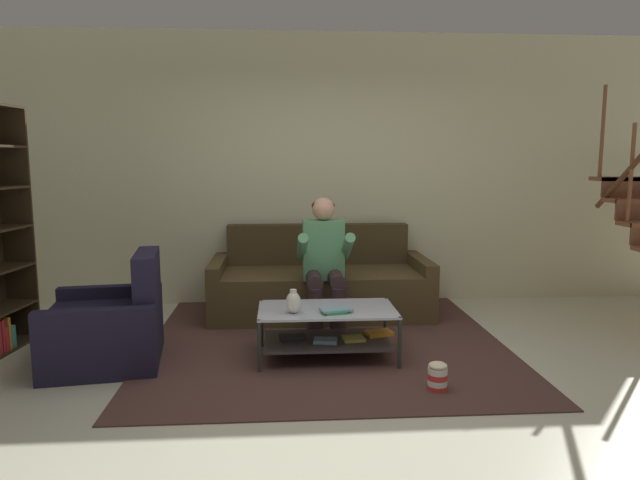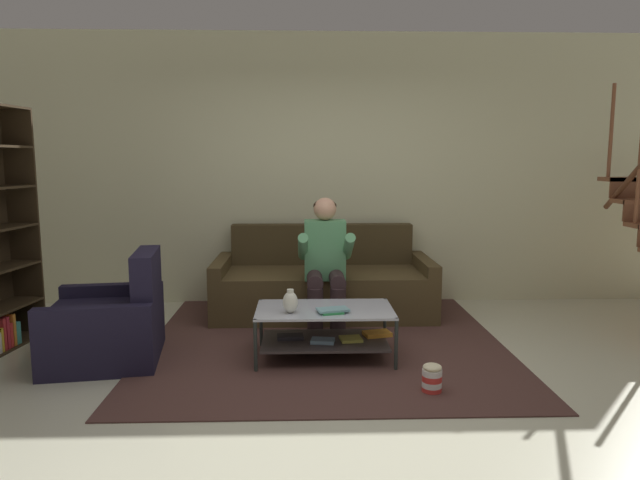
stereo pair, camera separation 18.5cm
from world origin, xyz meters
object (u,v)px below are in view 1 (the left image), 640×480
object	(u,v)px
couch	(320,285)
book_stack	(335,310)
armchair	(110,328)
vase	(293,302)
popcorn_tub	(438,376)
coffee_table	(328,326)
person_seated_center	(324,259)

from	to	relation	value
couch	book_stack	xyz separation A→B (m)	(0.02, -1.47, 0.13)
couch	armchair	world-z (taller)	couch
vase	armchair	xyz separation A→B (m)	(-1.42, 0.13, -0.21)
book_stack	popcorn_tub	distance (m)	0.92
popcorn_tub	book_stack	bearing A→B (deg)	138.63
coffee_table	popcorn_tub	size ratio (longest dim) A/B	5.37
person_seated_center	vase	bearing A→B (deg)	-109.01
book_stack	vase	bearing A→B (deg)	177.78
vase	popcorn_tub	xyz separation A→B (m)	(0.97, -0.58, -0.39)
couch	person_seated_center	world-z (taller)	person_seated_center
coffee_table	vase	size ratio (longest dim) A/B	5.93
couch	armchair	xyz separation A→B (m)	(-1.72, -1.32, -0.01)
couch	coffee_table	world-z (taller)	couch
person_seated_center	popcorn_tub	xyz separation A→B (m)	(0.66, -1.46, -0.57)
couch	coffee_table	bearing A→B (deg)	-91.06
vase	book_stack	bearing A→B (deg)	-2.22
book_stack	armchair	world-z (taller)	armchair
couch	armchair	size ratio (longest dim) A/B	2.23
coffee_table	armchair	distance (m)	1.70
armchair	popcorn_tub	world-z (taller)	armchair
popcorn_tub	couch	bearing A→B (deg)	108.04
person_seated_center	book_stack	distance (m)	0.93
vase	book_stack	xyz separation A→B (m)	(0.32, -0.01, -0.07)
couch	vase	world-z (taller)	couch
couch	vase	xyz separation A→B (m)	(-0.30, -1.45, 0.20)
vase	book_stack	size ratio (longest dim) A/B	0.70
coffee_table	popcorn_tub	bearing A→B (deg)	-45.67
person_seated_center	coffee_table	world-z (taller)	person_seated_center
armchair	popcorn_tub	xyz separation A→B (m)	(2.38, -0.71, -0.18)
person_seated_center	book_stack	world-z (taller)	person_seated_center
book_stack	popcorn_tub	size ratio (longest dim) A/B	1.30
vase	popcorn_tub	size ratio (longest dim) A/B	0.91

